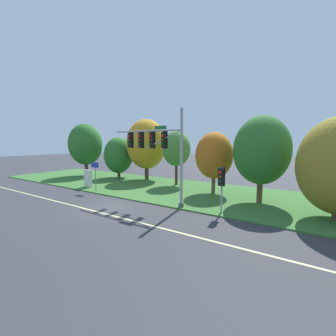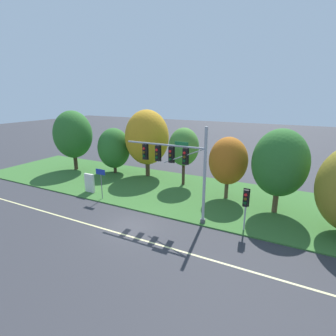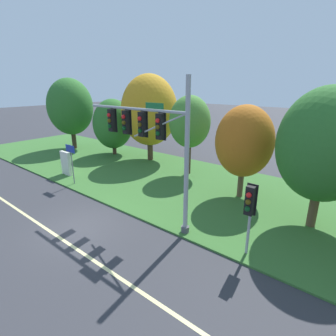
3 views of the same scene
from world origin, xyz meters
name	(u,v)px [view 1 (image 1 of 3)]	position (x,y,z in m)	size (l,w,h in m)	color
ground_plane	(109,207)	(0.00, 0.00, 0.00)	(160.00, 160.00, 0.00)	#333338
lane_stripe	(96,211)	(0.00, -1.20, 0.00)	(36.00, 0.16, 0.01)	beige
grass_verge	(168,189)	(0.00, 8.25, 0.05)	(48.00, 11.50, 0.10)	#386B2D
traffic_signal_mast	(157,146)	(2.50, 2.93, 4.68)	(6.88, 0.49, 7.38)	#9EA0A5
pedestrian_signal_near_kerb	(221,180)	(7.77, 3.06, 2.45)	(0.46, 0.55, 3.23)	#9EA0A5
route_sign_post	(95,171)	(-5.45, 3.18, 2.11)	(1.07, 0.08, 2.94)	slate
tree_nearest_road	(85,144)	(-15.27, 9.43, 4.69)	(4.81, 4.81, 7.61)	#423021
tree_left_of_mast	(118,155)	(-9.76, 10.63, 3.22)	(3.97, 3.97, 5.60)	#423021
tree_behind_signpost	(146,144)	(-5.43, 11.41, 4.75)	(5.14, 5.14, 7.88)	#4C3823
tree_mid_verge	(176,149)	(-0.27, 10.42, 4.27)	(3.23, 3.23, 6.21)	#423021
tree_tall_centre	(214,156)	(4.96, 8.72, 3.73)	(3.55, 3.55, 5.86)	brown
tree_right_far	(261,150)	(9.42, 7.55, 4.34)	(4.39, 4.39, 7.00)	brown
info_kiosk	(88,178)	(-7.69, 3.95, 1.04)	(1.10, 0.24, 1.90)	silver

